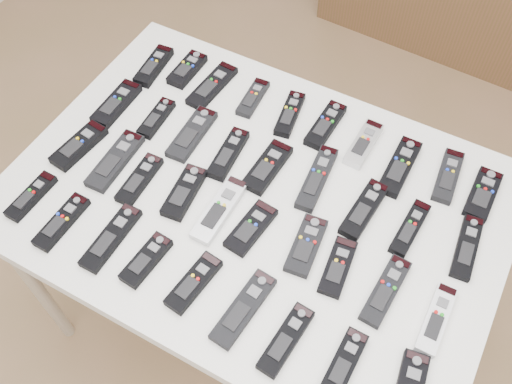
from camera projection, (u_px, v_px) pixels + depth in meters
The scene contains 39 objects.
ground at pixel (233, 299), 2.14m from camera, with size 4.00×4.00×0.00m, color olive.
table at pixel (256, 209), 1.51m from camera, with size 1.25×0.88×0.78m.
remote_0 at pixel (154, 66), 1.72m from camera, with size 0.05×0.16×0.02m, color black.
remote_1 at pixel (187, 69), 1.71m from camera, with size 0.06×0.14×0.02m, color black.
remote_2 at pixel (212, 86), 1.67m from camera, with size 0.06×0.19×0.02m, color black.
remote_3 at pixel (253, 98), 1.64m from camera, with size 0.04×0.15×0.02m, color black.
remote_4 at pixel (290, 114), 1.61m from camera, with size 0.05×0.16×0.02m, color black.
remote_5 at pixel (325, 125), 1.58m from camera, with size 0.05×0.17×0.02m, color black.
remote_6 at pixel (363, 144), 1.54m from camera, with size 0.05×0.16×0.02m, color #B7B7BC.
remote_7 at pixel (400, 167), 1.50m from camera, with size 0.06×0.19×0.02m, color black.
remote_8 at pixel (448, 176), 1.48m from camera, with size 0.05×0.17×0.02m, color black.
remote_9 at pixel (483, 194), 1.45m from camera, with size 0.06×0.16×0.02m, color black.
remote_10 at pixel (117, 104), 1.63m from camera, with size 0.06×0.17×0.02m, color black.
remote_11 at pixel (156, 118), 1.60m from camera, with size 0.04×0.14×0.02m, color black.
remote_12 at pixel (192, 134), 1.57m from camera, with size 0.06×0.19×0.02m, color black.
remote_13 at pixel (228, 154), 1.52m from camera, with size 0.05×0.17×0.02m, color black.
remote_14 at pixel (267, 167), 1.50m from camera, with size 0.06×0.17×0.02m, color black.
remote_15 at pixel (317, 178), 1.48m from camera, with size 0.05×0.21×0.02m, color black.
remote_16 at pixel (364, 209), 1.42m from camera, with size 0.05×0.18×0.02m, color black.
remote_17 at pixel (410, 228), 1.39m from camera, with size 0.04×0.17×0.02m, color black.
remote_18 at pixel (467, 247), 1.37m from camera, with size 0.05×0.18×0.02m, color black.
remote_19 at pixel (79, 145), 1.54m from camera, with size 0.06×0.17×0.02m, color black.
remote_20 at pixel (115, 161), 1.51m from camera, with size 0.06×0.20×0.02m, color black.
remote_21 at pixel (140, 179), 1.48m from camera, with size 0.05×0.16×0.02m, color black.
remote_22 at pixel (184, 192), 1.45m from camera, with size 0.06×0.16×0.02m, color black.
remote_23 at pixel (220, 210), 1.42m from camera, with size 0.05×0.20×0.02m, color #B7B7BC.
remote_24 at pixel (251, 228), 1.40m from camera, with size 0.06×0.15×0.02m, color black.
remote_25 at pixel (306, 245), 1.37m from camera, with size 0.06×0.16×0.02m, color black.
remote_26 at pixel (338, 267), 1.33m from camera, with size 0.05×0.15×0.02m, color black.
remote_27 at pixel (386, 291), 1.30m from camera, with size 0.05×0.18×0.02m, color black.
remote_28 at pixel (436, 319), 1.26m from camera, with size 0.05×0.17×0.02m, color silver.
remote_29 at pixel (31, 196), 1.45m from camera, with size 0.04×0.15×0.02m, color black.
remote_30 at pixel (62, 222), 1.40m from camera, with size 0.05×0.17×0.02m, color black.
remote_31 at pixel (111, 238), 1.38m from camera, with size 0.05×0.19×0.02m, color black.
remote_32 at pixel (146, 260), 1.34m from camera, with size 0.05×0.14×0.02m, color black.
remote_33 at pixel (194, 283), 1.31m from camera, with size 0.05×0.16×0.02m, color black.
remote_34 at pixel (244, 308), 1.28m from camera, with size 0.05×0.20×0.02m, color black.
remote_35 at pixel (286, 340), 1.23m from camera, with size 0.05×0.17×0.02m, color black.
remote_36 at pixel (344, 364), 1.20m from camera, with size 0.05×0.16×0.02m, color black.
Camera 1 is at (0.50, -0.73, 1.99)m, focal length 40.00 mm.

